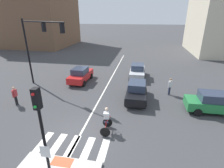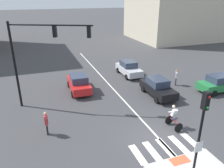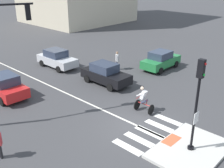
{
  "view_description": "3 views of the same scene",
  "coord_description": "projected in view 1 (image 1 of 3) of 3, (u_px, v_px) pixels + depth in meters",
  "views": [
    {
      "loc": [
        3.71,
        -8.37,
        7.12
      ],
      "look_at": [
        1.32,
        4.74,
        1.78
      ],
      "focal_mm": 27.49,
      "sensor_mm": 36.0,
      "label": 1
    },
    {
      "loc": [
        -6.75,
        -10.07,
        8.57
      ],
      "look_at": [
        -1.21,
        5.35,
        1.94
      ],
      "focal_mm": 35.27,
      "sensor_mm": 36.0,
      "label": 2
    },
    {
      "loc": [
        -10.69,
        -8.14,
        8.16
      ],
      "look_at": [
        1.22,
        3.09,
        1.38
      ],
      "focal_mm": 43.5,
      "sensor_mm": 36.0,
      "label": 3
    }
  ],
  "objects": [
    {
      "name": "crosswalk_stripe_d",
      "position": [
        88.0,
        147.0,
        9.93
      ],
      "size": [
        0.44,
        1.8,
        0.01
      ],
      "primitive_type": "cube",
      "color": "silver",
      "rests_on": "ground"
    },
    {
      "name": "pedestrian_at_curb_left",
      "position": [
        15.0,
        94.0,
        14.32
      ],
      "size": [
        0.23,
        0.55,
        1.67
      ],
      "color": "black",
      "rests_on": "ground"
    },
    {
      "name": "car_silver_eastbound_far",
      "position": [
        137.0,
        71.0,
        20.91
      ],
      "size": [
        1.88,
        4.12,
        1.64
      ],
      "color": "silver",
      "rests_on": "ground"
    },
    {
      "name": "building_corner_left",
      "position": [
        34.0,
        10.0,
        41.5
      ],
      "size": [
        17.38,
        15.98,
        16.76
      ],
      "color": "brown",
      "rests_on": "ground"
    },
    {
      "name": "crosswalk_stripe_c",
      "position": [
        73.0,
        145.0,
        10.09
      ],
      "size": [
        0.44,
        1.8,
        0.01
      ],
      "primitive_type": "cube",
      "color": "silver",
      "rests_on": "ground"
    },
    {
      "name": "tactile_pad_front",
      "position": [
        62.0,
        162.0,
        8.77
      ],
      "size": [
        1.1,
        0.6,
        0.01
      ],
      "primitive_type": "cube",
      "color": "#DB5B38",
      "rests_on": "traffic_island"
    },
    {
      "name": "crosswalk_stripe_e",
      "position": [
        104.0,
        150.0,
        9.78
      ],
      "size": [
        0.44,
        1.8,
        0.01
      ],
      "primitive_type": "cube",
      "color": "silver",
      "rests_on": "ground"
    },
    {
      "name": "traffic_light_mast",
      "position": [
        37.0,
        41.0,
        16.62
      ],
      "size": [
        5.77,
        2.76,
        6.85
      ],
      "color": "black",
      "rests_on": "ground"
    },
    {
      "name": "crosswalk_stripe_b",
      "position": [
        58.0,
        143.0,
        10.25
      ],
      "size": [
        0.44,
        1.8,
        0.01
      ],
      "primitive_type": "cube",
      "color": "silver",
      "rests_on": "ground"
    },
    {
      "name": "pedestrian_waiting_far_side",
      "position": [
        170.0,
        85.0,
        16.21
      ],
      "size": [
        0.4,
        0.45,
        1.67
      ],
      "color": "#2D334C",
      "rests_on": "ground"
    },
    {
      "name": "cyclist",
      "position": [
        106.0,
        120.0,
        11.06
      ],
      "size": [
        0.72,
        1.12,
        1.68
      ],
      "color": "black",
      "rests_on": "ground"
    },
    {
      "name": "ground_plane",
      "position": [
        78.0,
        136.0,
        10.91
      ],
      "size": [
        300.0,
        300.0,
        0.0
      ],
      "primitive_type": "plane",
      "color": "#3D3D3F"
    },
    {
      "name": "signal_pole",
      "position": [
        42.0,
        131.0,
        6.76
      ],
      "size": [
        0.44,
        0.38,
        4.57
      ],
      "color": "black",
      "rests_on": "traffic_island"
    },
    {
      "name": "lane_centre_line",
      "position": [
        110.0,
        81.0,
        20.03
      ],
      "size": [
        0.14,
        28.0,
        0.01
      ],
      "primitive_type": "cube",
      "color": "silver",
      "rests_on": "ground"
    },
    {
      "name": "crosswalk_stripe_a",
      "position": [
        44.0,
        142.0,
        10.4
      ],
      "size": [
        0.44,
        1.8,
        0.01
      ],
      "primitive_type": "cube",
      "color": "silver",
      "rests_on": "ground"
    },
    {
      "name": "car_black_eastbound_mid",
      "position": [
        137.0,
        91.0,
        15.35
      ],
      "size": [
        1.87,
        4.11,
        1.64
      ],
      "color": "black",
      "rests_on": "ground"
    },
    {
      "name": "car_red_westbound_far",
      "position": [
        81.0,
        75.0,
        19.6
      ],
      "size": [
        1.93,
        4.15,
        1.64
      ],
      "color": "red",
      "rests_on": "ground"
    },
    {
      "name": "car_green_cross_right",
      "position": [
        213.0,
        103.0,
        13.33
      ],
      "size": [
        4.11,
        1.87,
        1.64
      ],
      "color": "#237A3D",
      "rests_on": "ground"
    }
  ]
}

